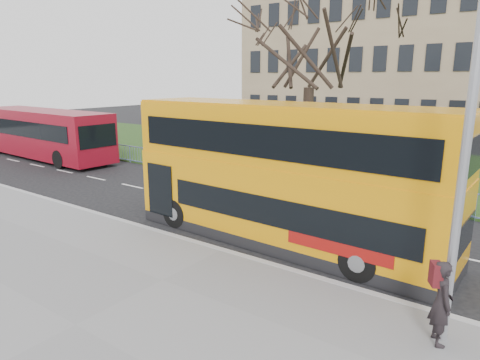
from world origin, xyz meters
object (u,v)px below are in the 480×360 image
yellow_bus (283,171)px  pedestrian (441,303)px  red_bus (44,133)px  street_lamp (466,92)px

yellow_bus → pedestrian: 6.54m
red_bus → street_lamp: size_ratio=1.36×
red_bus → pedestrian: 27.39m
yellow_bus → red_bus: bearing=171.4°
pedestrian → red_bus: bearing=46.8°
red_bus → pedestrian: (26.46, -7.04, -0.73)m
street_lamp → pedestrian: bearing=-83.0°
red_bus → yellow_bus: bearing=-8.3°
red_bus → pedestrian: red_bus is taller
red_bus → street_lamp: 27.48m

